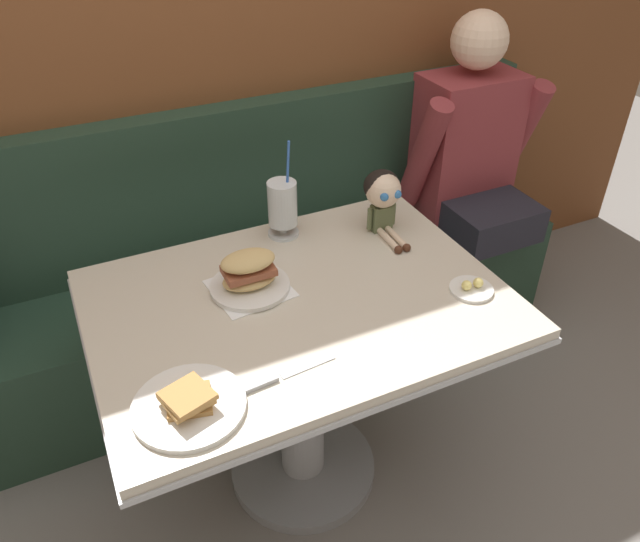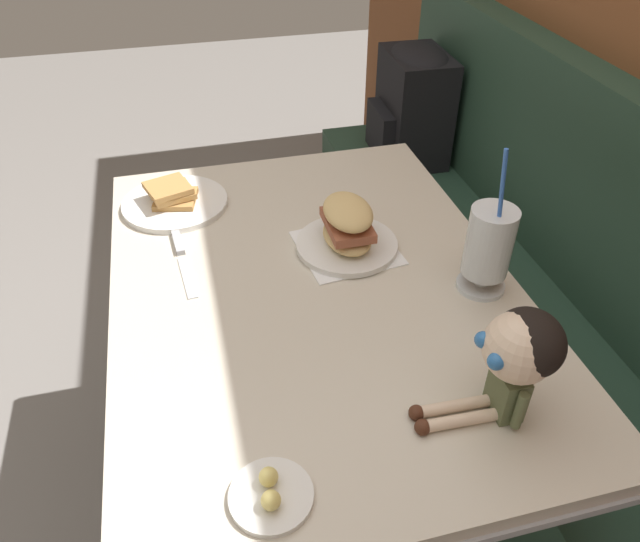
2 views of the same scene
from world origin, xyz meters
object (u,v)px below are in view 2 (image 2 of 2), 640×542
toast_plate (174,200)px  sandwich_plate (347,231)px  milkshake_glass (489,246)px  seated_doll (518,353)px  backpack (412,103)px  butter_saucer (271,494)px  butter_knife (181,251)px

toast_plate → sandwich_plate: size_ratio=1.13×
milkshake_glass → seated_doll: size_ratio=1.44×
seated_doll → backpack: (-1.38, 0.39, -0.21)m
toast_plate → sandwich_plate: bearing=52.7°
seated_doll → backpack: size_ratio=0.54×
milkshake_glass → backpack: (-1.09, 0.28, -0.18)m
toast_plate → butter_saucer: size_ratio=2.08×
butter_saucer → backpack: 1.64m
toast_plate → backpack: bearing=126.1°
butter_knife → backpack: 1.19m
seated_doll → butter_saucer: bearing=-80.8°
milkshake_glass → sandwich_plate: (-0.19, -0.22, -0.05)m
toast_plate → sandwich_plate: 0.44m
sandwich_plate → milkshake_glass: bearing=49.1°
toast_plate → butter_saucer: toast_plate is taller
milkshake_glass → butter_saucer: bearing=-54.3°
butter_saucer → backpack: (-1.44, 0.77, -0.09)m
milkshake_glass → seated_doll: 0.31m
toast_plate → butter_knife: (0.20, 0.00, -0.01)m
butter_saucer → butter_knife: 0.62m
toast_plate → seated_doll: bearing=32.1°
butter_saucer → butter_knife: (-0.61, -0.08, -0.00)m
sandwich_plate → butter_knife: (-0.07, -0.35, -0.04)m
sandwich_plate → backpack: bearing=150.5°
butter_saucer → backpack: bearing=151.7°
sandwich_plate → butter_knife: size_ratio=0.94×
butter_saucer → seated_doll: 0.41m
backpack → butter_saucer: bearing=-28.3°
backpack → seated_doll: bearing=-15.7°
butter_saucer → butter_knife: butter_saucer is taller
toast_plate → seated_doll: seated_doll is taller
toast_plate → sandwich_plate: (0.27, 0.35, 0.03)m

